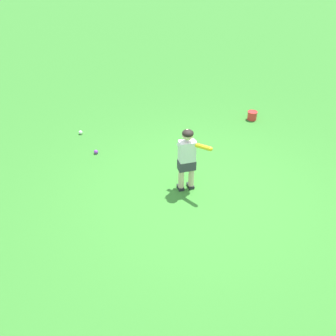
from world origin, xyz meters
TOP-DOWN VIEW (x-y plane):
  - ground_plane at (0.00, 0.00)m, footprint 40.00×40.00m
  - child_batter at (0.08, 0.22)m, footprint 0.55×0.47m
  - play_ball_center_lawn at (2.39, 1.79)m, footprint 0.08×0.08m
  - play_ball_far_right at (1.54, 1.55)m, footprint 0.08×0.08m
  - toy_bucket at (2.17, -1.89)m, footprint 0.22×0.22m

SIDE VIEW (x-z plane):
  - ground_plane at x=0.00m, z-range 0.00..0.00m
  - play_ball_far_right at x=1.54m, z-range 0.00..0.08m
  - play_ball_center_lawn at x=2.39m, z-range 0.00..0.08m
  - toy_bucket at x=2.17m, z-range 0.00..0.19m
  - child_batter at x=0.08m, z-range 0.11..1.19m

